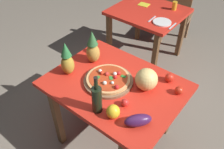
% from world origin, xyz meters
% --- Properties ---
extents(ground_plane, '(10.00, 10.00, 0.00)m').
position_xyz_m(ground_plane, '(0.00, 0.00, 0.00)').
color(ground_plane, gray).
extents(display_table, '(1.13, 0.87, 0.75)m').
position_xyz_m(display_table, '(0.00, 0.00, 0.66)').
color(display_table, brown).
rests_on(display_table, ground_plane).
extents(background_table, '(0.90, 0.83, 0.75)m').
position_xyz_m(background_table, '(-0.53, 1.38, 0.64)').
color(background_table, brown).
rests_on(background_table, ground_plane).
extents(dining_chair, '(0.47, 0.47, 0.85)m').
position_xyz_m(dining_chair, '(-0.40, 2.02, 0.48)').
color(dining_chair, brown).
rests_on(dining_chair, ground_plane).
extents(pizza_board, '(0.42, 0.42, 0.02)m').
position_xyz_m(pizza_board, '(-0.06, -0.02, 0.77)').
color(pizza_board, brown).
rests_on(pizza_board, display_table).
extents(pizza, '(0.37, 0.37, 0.05)m').
position_xyz_m(pizza, '(-0.06, -0.02, 0.79)').
color(pizza, '#E1A462').
rests_on(pizza, pizza_board).
extents(wine_bottle, '(0.08, 0.08, 0.33)m').
position_xyz_m(wine_bottle, '(0.08, -0.31, 0.88)').
color(wine_bottle, black).
rests_on(wine_bottle, display_table).
extents(pineapple_left, '(0.13, 0.13, 0.33)m').
position_xyz_m(pineapple_left, '(-0.35, 0.12, 0.90)').
color(pineapple_left, '#B88839').
rests_on(pineapple_left, display_table).
extents(pineapple_right, '(0.11, 0.11, 0.32)m').
position_xyz_m(pineapple_right, '(-0.41, -0.15, 0.90)').
color(pineapple_right, '#B18E30').
rests_on(pineapple_right, display_table).
extents(melon, '(0.19, 0.19, 0.19)m').
position_xyz_m(melon, '(0.23, 0.12, 0.85)').
color(melon, '#EDCA75').
rests_on(melon, display_table).
extents(bell_pepper, '(0.10, 0.10, 0.11)m').
position_xyz_m(bell_pepper, '(0.21, -0.29, 0.81)').
color(bell_pepper, yellow).
rests_on(bell_pepper, display_table).
extents(eggplant, '(0.20, 0.21, 0.09)m').
position_xyz_m(eggplant, '(0.39, -0.23, 0.80)').
color(eggplant, '#411A48').
rests_on(eggplant, display_table).
extents(tomato_at_corner, '(0.07, 0.07, 0.07)m').
position_xyz_m(tomato_at_corner, '(0.47, 0.23, 0.79)').
color(tomato_at_corner, red).
rests_on(tomato_at_corner, display_table).
extents(tomato_beside_pepper, '(0.08, 0.08, 0.08)m').
position_xyz_m(tomato_beside_pepper, '(0.34, 0.32, 0.79)').
color(tomato_beside_pepper, red).
rests_on(tomato_beside_pepper, display_table).
extents(tomato_near_board, '(0.07, 0.07, 0.07)m').
position_xyz_m(tomato_near_board, '(-0.47, 0.22, 0.79)').
color(tomato_near_board, red).
rests_on(tomato_near_board, display_table).
extents(tomato_by_bottle, '(0.06, 0.06, 0.06)m').
position_xyz_m(tomato_by_bottle, '(0.21, -0.15, 0.78)').
color(tomato_by_bottle, red).
rests_on(tomato_by_bottle, display_table).
extents(drinking_glass_juice, '(0.06, 0.06, 0.11)m').
position_xyz_m(drinking_glass_juice, '(-0.28, 1.60, 0.81)').
color(drinking_glass_juice, gold).
rests_on(drinking_glass_juice, background_table).
extents(dinner_plate, '(0.22, 0.22, 0.02)m').
position_xyz_m(dinner_plate, '(-0.22, 1.19, 0.76)').
color(dinner_plate, white).
rests_on(dinner_plate, background_table).
extents(fork_utensil, '(0.03, 0.18, 0.01)m').
position_xyz_m(fork_utensil, '(-0.36, 1.19, 0.76)').
color(fork_utensil, silver).
rests_on(fork_utensil, background_table).
extents(knife_utensil, '(0.02, 0.18, 0.01)m').
position_xyz_m(knife_utensil, '(-0.08, 1.19, 0.76)').
color(knife_utensil, silver).
rests_on(knife_utensil, background_table).
extents(napkin_folded, '(0.15, 0.13, 0.01)m').
position_xyz_m(napkin_folded, '(-0.66, 1.48, 0.76)').
color(napkin_folded, yellow).
rests_on(napkin_folded, background_table).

